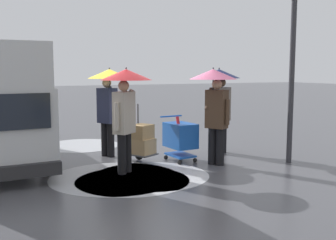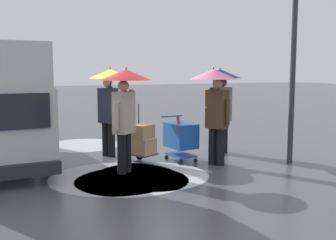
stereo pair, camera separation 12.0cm
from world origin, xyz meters
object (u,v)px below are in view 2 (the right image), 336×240
(pedestrian_pink_side, at_px, (109,91))
(pedestrian_far_side, at_px, (125,95))
(hand_dolly_boxes, at_px, (142,141))
(pedestrian_black_side, at_px, (221,91))
(pedestrian_white_side, at_px, (215,93))
(street_lamp, at_px, (293,57))
(shopping_cart_vendor, at_px, (181,137))

(pedestrian_pink_side, distance_m, pedestrian_far_side, 1.64)
(hand_dolly_boxes, distance_m, pedestrian_black_side, 2.44)
(pedestrian_white_side, distance_m, pedestrian_far_side, 2.02)
(pedestrian_white_side, xyz_separation_m, pedestrian_far_side, (2.01, -0.14, 0.00))
(street_lamp, bearing_deg, pedestrian_far_side, -11.16)
(pedestrian_pink_side, height_order, pedestrian_black_side, same)
(shopping_cart_vendor, bearing_deg, pedestrian_black_side, -164.40)
(pedestrian_black_side, distance_m, street_lamp, 1.95)
(pedestrian_pink_side, relative_size, pedestrian_white_side, 1.00)
(street_lamp, bearing_deg, hand_dolly_boxes, -23.94)
(pedestrian_far_side, bearing_deg, shopping_cart_vendor, -162.20)
(shopping_cart_vendor, distance_m, street_lamp, 3.06)
(hand_dolly_boxes, height_order, street_lamp, street_lamp)
(pedestrian_pink_side, bearing_deg, street_lamp, 146.08)
(shopping_cart_vendor, relative_size, pedestrian_white_side, 0.49)
(pedestrian_pink_side, height_order, street_lamp, street_lamp)
(hand_dolly_boxes, xyz_separation_m, pedestrian_pink_side, (0.43, -0.99, 1.07))
(shopping_cart_vendor, xyz_separation_m, pedestrian_pink_side, (1.34, -1.15, 1.02))
(street_lamp, bearing_deg, shopping_cart_vendor, -29.00)
(pedestrian_black_side, distance_m, pedestrian_far_side, 2.89)
(pedestrian_black_side, distance_m, pedestrian_white_side, 1.24)
(shopping_cart_vendor, bearing_deg, street_lamp, 151.00)
(pedestrian_black_side, xyz_separation_m, street_lamp, (-0.88, 1.55, 0.79))
(pedestrian_white_side, bearing_deg, pedestrian_pink_side, -43.65)
(shopping_cart_vendor, bearing_deg, pedestrian_pink_side, -40.80)
(pedestrian_black_side, relative_size, pedestrian_white_side, 1.00)
(shopping_cart_vendor, height_order, hand_dolly_boxes, hand_dolly_boxes)
(pedestrian_black_side, bearing_deg, pedestrian_far_side, 16.79)
(hand_dolly_boxes, relative_size, pedestrian_black_side, 0.61)
(pedestrian_black_side, height_order, pedestrian_white_side, same)
(pedestrian_pink_side, relative_size, pedestrian_far_side, 1.00)
(hand_dolly_boxes, height_order, pedestrian_pink_side, pedestrian_pink_side)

